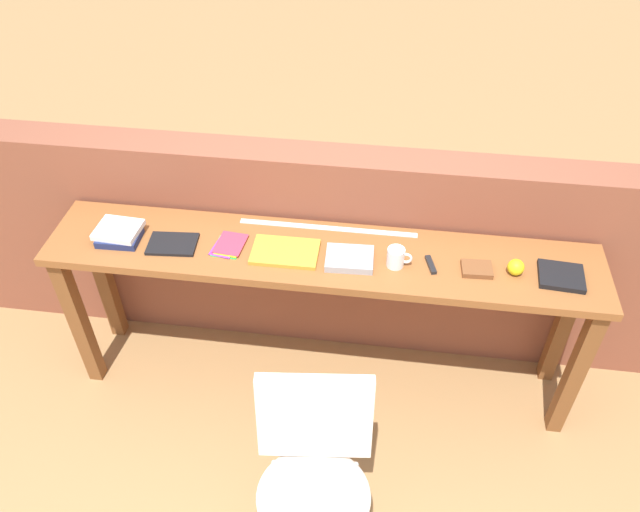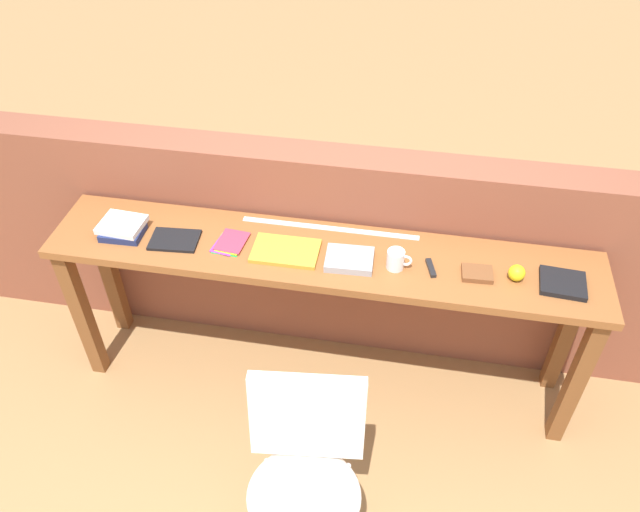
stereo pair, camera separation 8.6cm
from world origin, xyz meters
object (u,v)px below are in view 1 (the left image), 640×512
(chair_white_moulded, at_px, (314,469))
(leather_journal_brown, at_px, (477,269))
(sports_ball_small, at_px, (516,267))
(magazine_cycling, at_px, (173,244))
(book_repair_rightmost, at_px, (561,276))
(multitool_folded, at_px, (431,265))
(book_stack_leftmost, at_px, (119,234))
(pamphlet_pile_colourful, at_px, (229,245))
(mug, at_px, (396,257))
(book_open_centre, at_px, (285,252))

(chair_white_moulded, xyz_separation_m, leather_journal_brown, (0.59, 0.81, 0.37))
(chair_white_moulded, distance_m, sports_ball_small, 1.18)
(magazine_cycling, bearing_deg, book_repair_rightmost, -4.20)
(multitool_folded, bearing_deg, chair_white_moulded, -115.96)
(book_stack_leftmost, distance_m, leather_journal_brown, 1.60)
(chair_white_moulded, height_order, multitool_folded, multitool_folded)
(pamphlet_pile_colourful, bearing_deg, book_repair_rightmost, -0.57)
(chair_white_moulded, distance_m, mug, 0.93)
(sports_ball_small, xyz_separation_m, book_repair_rightmost, (0.19, -0.00, -0.02))
(magazine_cycling, distance_m, sports_ball_small, 1.51)
(book_stack_leftmost, distance_m, book_repair_rightmost, 1.95)
(book_open_centre, bearing_deg, book_repair_rightmost, -0.46)
(book_open_centre, height_order, leather_journal_brown, leather_journal_brown)
(book_stack_leftmost, bearing_deg, multitool_folded, 0.14)
(book_stack_leftmost, bearing_deg, pamphlet_pile_colourful, 1.69)
(chair_white_moulded, bearing_deg, leather_journal_brown, 53.82)
(book_stack_leftmost, relative_size, leather_journal_brown, 1.57)
(book_stack_leftmost, distance_m, sports_ball_small, 1.76)
(book_open_centre, xyz_separation_m, multitool_folded, (0.64, 0.00, -0.00))
(pamphlet_pile_colourful, bearing_deg, multitool_folded, -0.72)
(multitool_folded, xyz_separation_m, leather_journal_brown, (0.20, -0.01, 0.00))
(book_stack_leftmost, xyz_separation_m, book_repair_rightmost, (1.95, 0.00, -0.02))
(multitool_folded, distance_m, book_repair_rightmost, 0.55)
(book_repair_rightmost, bearing_deg, mug, -175.05)
(book_stack_leftmost, xyz_separation_m, leather_journal_brown, (1.60, -0.00, -0.02))
(chair_white_moulded, height_order, magazine_cycling, magazine_cycling)
(chair_white_moulded, distance_m, book_repair_rightmost, 1.30)
(book_stack_leftmost, height_order, magazine_cycling, book_stack_leftmost)
(pamphlet_pile_colourful, relative_size, book_open_centre, 0.61)
(book_open_centre, relative_size, book_repair_rightmost, 1.58)
(book_stack_leftmost, height_order, book_repair_rightmost, book_stack_leftmost)
(leather_journal_brown, xyz_separation_m, sports_ball_small, (0.16, 0.01, 0.02))
(book_stack_leftmost, height_order, multitool_folded, book_stack_leftmost)
(chair_white_moulded, xyz_separation_m, pamphlet_pile_colourful, (-0.50, 0.83, 0.36))
(magazine_cycling, distance_m, mug, 1.00)
(pamphlet_pile_colourful, xyz_separation_m, mug, (0.75, -0.03, 0.04))
(chair_white_moulded, bearing_deg, sports_ball_small, 47.38)
(book_stack_leftmost, xyz_separation_m, mug, (1.25, -0.01, 0.01))
(leather_journal_brown, relative_size, book_repair_rightmost, 0.69)
(book_stack_leftmost, bearing_deg, leather_journal_brown, -0.08)
(magazine_cycling, height_order, pamphlet_pile_colourful, magazine_cycling)
(pamphlet_pile_colourful, xyz_separation_m, sports_ball_small, (1.26, -0.01, 0.03))
(book_stack_leftmost, relative_size, magazine_cycling, 0.94)
(pamphlet_pile_colourful, xyz_separation_m, leather_journal_brown, (1.10, -0.02, 0.01))
(book_open_centre, bearing_deg, pamphlet_pile_colourful, 176.68)
(magazine_cycling, bearing_deg, book_open_centre, -3.22)
(sports_ball_small, bearing_deg, book_stack_leftmost, -179.84)
(chair_white_moulded, relative_size, multitool_folded, 8.10)
(book_open_centre, bearing_deg, sports_ball_small, -0.23)
(magazine_cycling, relative_size, leather_journal_brown, 1.67)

